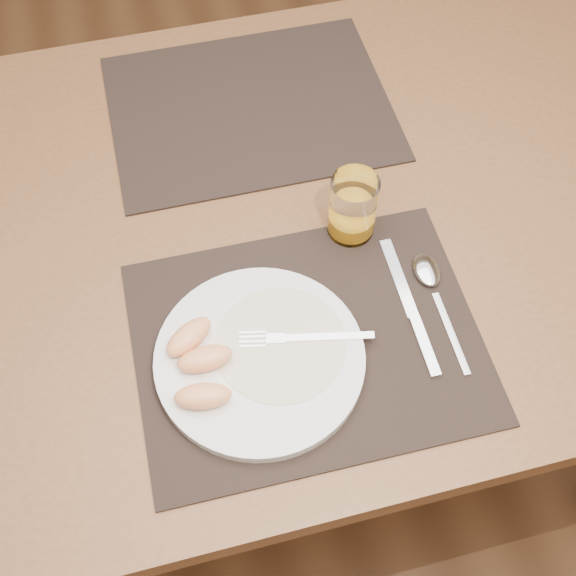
# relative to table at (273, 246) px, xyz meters

# --- Properties ---
(ground) EXTENTS (5.00, 5.00, 0.00)m
(ground) POSITION_rel_table_xyz_m (0.00, 0.00, -0.67)
(ground) COLOR brown
(ground) RESTS_ON ground
(table) EXTENTS (1.40, 0.90, 0.75)m
(table) POSITION_rel_table_xyz_m (0.00, 0.00, 0.00)
(table) COLOR brown
(table) RESTS_ON ground
(placemat_near) EXTENTS (0.45, 0.36, 0.00)m
(placemat_near) POSITION_rel_table_xyz_m (-0.01, -0.22, 0.09)
(placemat_near) COLOR black
(placemat_near) RESTS_ON table
(placemat_far) EXTENTS (0.45, 0.35, 0.00)m
(placemat_far) POSITION_rel_table_xyz_m (0.02, 0.22, 0.09)
(placemat_far) COLOR black
(placemat_far) RESTS_ON table
(plate) EXTENTS (0.27, 0.27, 0.02)m
(plate) POSITION_rel_table_xyz_m (-0.07, -0.23, 0.10)
(plate) COLOR white
(plate) RESTS_ON placemat_near
(plate_dressing) EXTENTS (0.17, 0.17, 0.00)m
(plate_dressing) POSITION_rel_table_xyz_m (-0.04, -0.22, 0.10)
(plate_dressing) COLOR white
(plate_dressing) RESTS_ON plate
(fork) EXTENTS (0.17, 0.05, 0.00)m
(fork) POSITION_rel_table_xyz_m (-0.02, -0.22, 0.11)
(fork) COLOR silver
(fork) RESTS_ON plate
(knife) EXTENTS (0.02, 0.22, 0.01)m
(knife) POSITION_rel_table_xyz_m (0.14, -0.22, 0.09)
(knife) COLOR silver
(knife) RESTS_ON placemat_near
(spoon) EXTENTS (0.04, 0.19, 0.01)m
(spoon) POSITION_rel_table_xyz_m (0.18, -0.17, 0.09)
(spoon) COLOR silver
(spoon) RESTS_ON placemat_near
(juice_glass) EXTENTS (0.07, 0.07, 0.10)m
(juice_glass) POSITION_rel_table_xyz_m (0.10, -0.06, 0.13)
(juice_glass) COLOR white
(juice_glass) RESTS_ON placemat_near
(grapefruit_wedges) EXTENTS (0.09, 0.14, 0.03)m
(grapefruit_wedges) POSITION_rel_table_xyz_m (-0.15, -0.23, 0.12)
(grapefruit_wedges) COLOR #FFA668
(grapefruit_wedges) RESTS_ON plate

